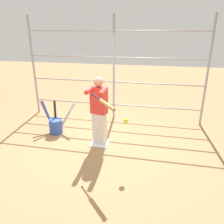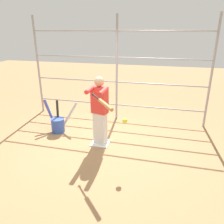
{
  "view_description": "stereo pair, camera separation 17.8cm",
  "coord_description": "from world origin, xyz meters",
  "px_view_note": "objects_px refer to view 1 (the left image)",
  "views": [
    {
      "loc": [
        -1.2,
        4.3,
        2.46
      ],
      "look_at": [
        -0.34,
        0.26,
        0.9
      ],
      "focal_mm": 35.0,
      "sensor_mm": 36.0,
      "label": 1
    },
    {
      "loc": [
        -1.37,
        4.26,
        2.46
      ],
      "look_at": [
        -0.34,
        0.26,
        0.9
      ],
      "focal_mm": 35.0,
      "sensor_mm": 36.0,
      "label": 2
    }
  ],
  "objects_px": {
    "batter": "(99,109)",
    "baseball_bat_swinging": "(105,103)",
    "softball_in_flight": "(126,121)",
    "bat_bucket": "(55,124)"
  },
  "relations": [
    {
      "from": "batter",
      "to": "baseball_bat_swinging",
      "type": "distance_m",
      "value": 0.94
    },
    {
      "from": "batter",
      "to": "baseball_bat_swinging",
      "type": "xyz_separation_m",
      "value": [
        -0.33,
        0.78,
        0.42
      ]
    },
    {
      "from": "baseball_bat_swinging",
      "to": "softball_in_flight",
      "type": "height_order",
      "value": "baseball_bat_swinging"
    },
    {
      "from": "batter",
      "to": "bat_bucket",
      "type": "bearing_deg",
      "value": -15.87
    },
    {
      "from": "batter",
      "to": "softball_in_flight",
      "type": "bearing_deg",
      "value": 137.35
    },
    {
      "from": "batter",
      "to": "bat_bucket",
      "type": "height_order",
      "value": "batter"
    },
    {
      "from": "bat_bucket",
      "to": "baseball_bat_swinging",
      "type": "bearing_deg",
      "value": 144.24
    },
    {
      "from": "baseball_bat_swinging",
      "to": "bat_bucket",
      "type": "distance_m",
      "value": 2.19
    },
    {
      "from": "baseball_bat_swinging",
      "to": "bat_bucket",
      "type": "bearing_deg",
      "value": -35.76
    },
    {
      "from": "softball_in_flight",
      "to": "bat_bucket",
      "type": "xyz_separation_m",
      "value": [
        1.93,
        -0.98,
        -0.67
      ]
    }
  ]
}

